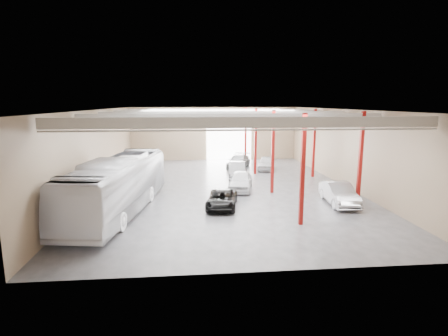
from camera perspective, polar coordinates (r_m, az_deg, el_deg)
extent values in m
cube|color=#414146|center=(31.62, 0.25, -3.26)|extent=(22.00, 32.00, 0.01)
cube|color=beige|center=(30.70, 0.26, 9.52)|extent=(22.00, 32.00, 0.12)
cube|color=#79614B|center=(46.83, -1.66, 5.62)|extent=(22.00, 0.12, 7.00)
cube|color=#79614B|center=(15.41, 6.07, -4.85)|extent=(22.00, 0.12, 7.00)
cube|color=#79614B|center=(31.85, -19.87, 2.61)|extent=(0.12, 32.00, 7.00)
cube|color=#79614B|center=(33.85, 19.15, 3.10)|extent=(0.12, 32.00, 7.00)
cube|color=white|center=(46.95, 0.80, 4.41)|extent=(6.00, 0.20, 5.00)
cube|color=maroon|center=(22.03, 12.72, -0.35)|extent=(0.25, 0.25, 7.00)
cube|color=maroon|center=(29.63, 7.97, 2.59)|extent=(0.25, 0.25, 7.00)
cube|color=maroon|center=(37.40, 5.17, 4.31)|extent=(0.25, 0.25, 7.00)
cube|color=maroon|center=(44.27, 3.53, 5.31)|extent=(0.25, 0.25, 7.00)
cube|color=maroon|center=(27.85, 21.39, 1.44)|extent=(0.25, 0.25, 7.00)
cube|color=maroon|center=(36.97, 14.48, 3.94)|extent=(0.25, 0.25, 7.00)
cube|color=beige|center=(18.82, 3.85, 7.42)|extent=(21.60, 0.15, 0.60)
cube|color=beige|center=(18.85, 3.83, 6.20)|extent=(21.60, 0.10, 0.10)
cube|color=beige|center=(24.76, 1.62, 8.21)|extent=(21.60, 0.15, 0.60)
cube|color=beige|center=(24.78, 1.62, 7.28)|extent=(21.60, 0.10, 0.10)
cube|color=beige|center=(30.72, 0.26, 8.68)|extent=(21.60, 0.15, 0.60)
cube|color=beige|center=(30.73, 0.26, 7.94)|extent=(21.60, 0.10, 0.10)
cube|color=beige|center=(36.69, -0.67, 9.00)|extent=(21.60, 0.15, 0.60)
cube|color=beige|center=(36.70, -0.66, 8.38)|extent=(21.60, 0.10, 0.10)
cube|color=beige|center=(42.67, -1.33, 9.23)|extent=(21.60, 0.15, 0.60)
cube|color=beige|center=(42.68, -1.33, 8.69)|extent=(21.60, 0.10, 0.10)
imported|color=white|center=(25.38, -16.86, -2.72)|extent=(5.36, 14.24, 3.87)
imported|color=black|center=(25.61, -0.33, -5.16)|extent=(2.84, 4.80, 1.25)
imported|color=white|center=(30.81, 2.74, -2.09)|extent=(2.94, 5.10, 1.63)
imported|color=#A1A2A6|center=(36.01, 2.14, -0.28)|extent=(2.24, 4.91, 1.56)
imported|color=slate|center=(41.20, 2.40, 1.08)|extent=(3.74, 5.67, 1.53)
imported|color=#ABABB0|center=(27.88, 18.24, -3.97)|extent=(2.11, 5.11, 1.65)
imported|color=silver|center=(40.36, 6.89, 0.79)|extent=(2.87, 4.69, 1.49)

